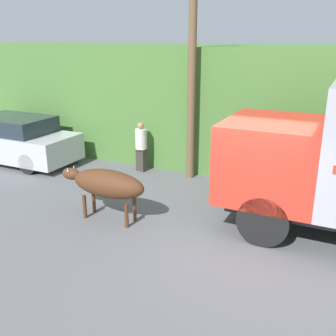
% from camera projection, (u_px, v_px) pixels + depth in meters
% --- Properties ---
extents(ground_plane, '(60.00, 60.00, 0.00)m').
position_uv_depth(ground_plane, '(238.00, 239.00, 8.51)').
color(ground_plane, slate).
extents(hillside_embankment, '(32.00, 6.93, 3.88)m').
position_uv_depth(hillside_embankment, '(297.00, 103.00, 13.87)').
color(hillside_embankment, '#4C7A38').
rests_on(hillside_embankment, ground_plane).
extents(building_backdrop, '(5.65, 2.70, 2.86)m').
position_uv_depth(building_backdrop, '(140.00, 114.00, 14.53)').
color(building_backdrop, '#8CC69E').
rests_on(building_backdrop, ground_plane).
extents(brown_cow, '(2.26, 0.67, 1.24)m').
position_uv_depth(brown_cow, '(106.00, 184.00, 9.18)').
color(brown_cow, '#512D19').
rests_on(brown_cow, ground_plane).
extents(parked_suv, '(4.67, 1.87, 1.58)m').
position_uv_depth(parked_suv, '(13.00, 140.00, 13.62)').
color(parked_suv, silver).
rests_on(parked_suv, ground_plane).
extents(pedestrian_on_hill, '(0.44, 0.44, 1.61)m').
position_uv_depth(pedestrian_on_hill, '(141.00, 145.00, 12.58)').
color(pedestrian_on_hill, '#38332D').
rests_on(pedestrian_on_hill, ground_plane).
extents(utility_pole, '(0.90, 0.24, 6.72)m').
position_uv_depth(utility_pole, '(192.00, 62.00, 11.19)').
color(utility_pole, brown).
rests_on(utility_pole, ground_plane).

